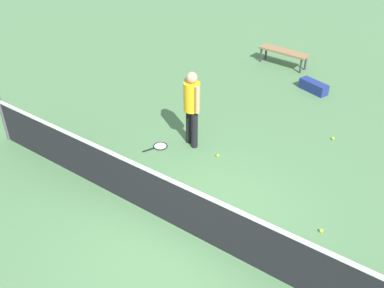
{
  "coord_description": "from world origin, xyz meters",
  "views": [
    {
      "loc": [
        -2.94,
        4.12,
        5.16
      ],
      "look_at": [
        0.79,
        -1.1,
        0.9
      ],
      "focal_mm": 39.93,
      "sensor_mm": 36.0,
      "label": 1
    }
  ],
  "objects": [
    {
      "name": "ground_plane",
      "position": [
        0.0,
        0.0,
        0.0
      ],
      "size": [
        40.0,
        40.0,
        0.0
      ],
      "primitive_type": "plane",
      "color": "#4C7A4C"
    },
    {
      "name": "court_net",
      "position": [
        0.0,
        0.0,
        0.5
      ],
      "size": [
        10.09,
        0.09,
        1.07
      ],
      "color": "#4C4C51",
      "rests_on": "ground_plane"
    },
    {
      "name": "player_near_side",
      "position": [
        1.58,
        -2.19,
        1.01
      ],
      "size": [
        0.51,
        0.45,
        1.7
      ],
      "color": "black",
      "rests_on": "ground_plane"
    },
    {
      "name": "tennis_racket_near_player",
      "position": [
        2.09,
        -1.69,
        0.01
      ],
      "size": [
        0.41,
        0.6,
        0.03
      ],
      "color": "black",
      "rests_on": "ground_plane"
    },
    {
      "name": "tennis_ball_near_player",
      "position": [
        0.86,
        -2.12,
        0.03
      ],
      "size": [
        0.07,
        0.07,
        0.07
      ],
      "primitive_type": "sphere",
      "color": "#C6E033",
      "rests_on": "ground_plane"
    },
    {
      "name": "tennis_ball_by_net",
      "position": [
        -1.72,
        -1.28,
        0.03
      ],
      "size": [
        0.07,
        0.07,
        0.07
      ],
      "primitive_type": "sphere",
      "color": "#C6E033",
      "rests_on": "ground_plane"
    },
    {
      "name": "tennis_ball_midcourt",
      "position": [
        -0.87,
        -4.16,
        0.03
      ],
      "size": [
        0.07,
        0.07,
        0.07
      ],
      "primitive_type": "sphere",
      "color": "#C6E033",
      "rests_on": "ground_plane"
    },
    {
      "name": "courtside_bench",
      "position": [
        1.86,
        -7.28,
        0.42
      ],
      "size": [
        1.52,
        0.49,
        0.48
      ],
      "color": "olive",
      "rests_on": "ground_plane"
    },
    {
      "name": "equipment_bag",
      "position": [
        0.46,
        -6.19,
        0.14
      ],
      "size": [
        0.85,
        0.52,
        0.28
      ],
      "color": "navy",
      "rests_on": "ground_plane"
    }
  ]
}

